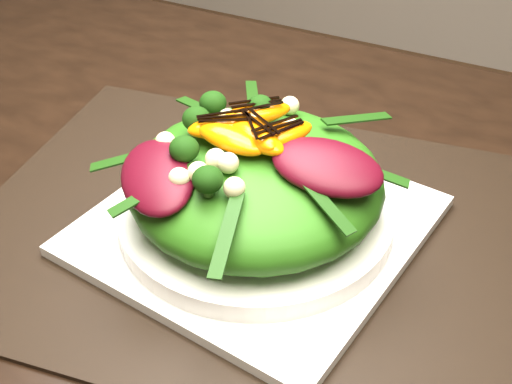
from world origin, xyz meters
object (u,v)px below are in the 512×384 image
at_px(plate_base, 256,225).
at_px(lettuce_mound, 256,181).
at_px(dining_table, 262,268).
at_px(placemat, 256,231).
at_px(salad_bowl, 256,213).
at_px(orange_segment, 276,122).

height_order(plate_base, lettuce_mound, lettuce_mound).
bearing_deg(plate_base, lettuce_mound, 0.00).
height_order(dining_table, lettuce_mound, dining_table).
height_order(placemat, salad_bowl, salad_bowl).
relative_size(dining_table, salad_bowl, 6.35).
bearing_deg(lettuce_mound, placemat, 0.00).
bearing_deg(lettuce_mound, dining_table, -52.55).
bearing_deg(plate_base, dining_table, -52.55).
relative_size(salad_bowl, lettuce_mound, 1.10).
bearing_deg(orange_segment, plate_base, -97.58).
bearing_deg(salad_bowl, placemat, 0.00).
bearing_deg(salad_bowl, dining_table, -52.55).
relative_size(plate_base, salad_bowl, 1.10).
distance_m(placemat, orange_segment, 0.11).
distance_m(plate_base, lettuce_mound, 0.05).
xyz_separation_m(dining_table, lettuce_mound, (-0.02, 0.02, 0.08)).
xyz_separation_m(salad_bowl, orange_segment, (0.00, 0.03, 0.08)).
bearing_deg(placemat, dining_table, -52.55).
distance_m(salad_bowl, lettuce_mound, 0.04).
height_order(placemat, orange_segment, orange_segment).
xyz_separation_m(dining_table, plate_base, (-0.02, 0.02, 0.03)).
distance_m(placemat, lettuce_mound, 0.06).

